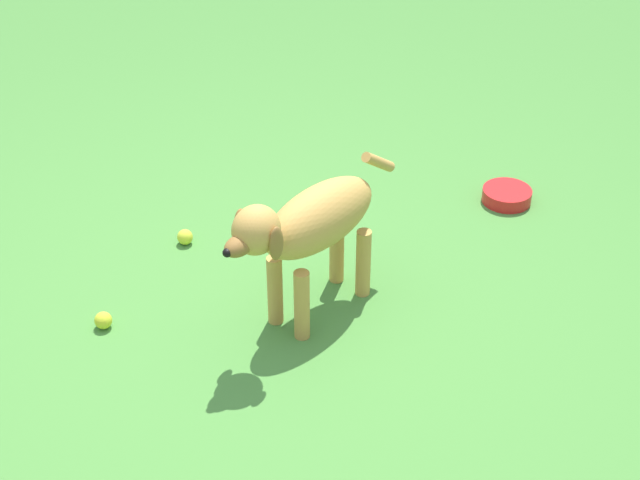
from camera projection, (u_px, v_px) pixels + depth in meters
ground at (256, 315)px, 3.67m from camera, size 14.00×14.00×0.00m
dog at (310, 226)px, 3.46m from camera, size 0.55×0.76×0.60m
tennis_ball_0 at (103, 320)px, 3.59m from camera, size 0.07×0.07×0.07m
tennis_ball_1 at (185, 237)px, 4.05m from camera, size 0.07×0.07×0.07m
water_bowl at (507, 195)px, 4.33m from camera, size 0.22×0.22×0.06m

